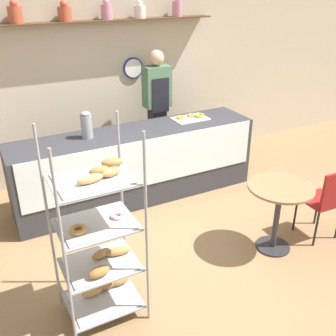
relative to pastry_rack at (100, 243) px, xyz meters
name	(u,v)px	position (x,y,z in m)	size (l,w,h in m)	color
ground_plane	(188,251)	(1.05, 0.37, -0.72)	(14.00, 14.00, 0.00)	olive
back_wall	(105,78)	(1.05, 2.74, 0.65)	(10.00, 0.30, 2.70)	beige
display_counter	(137,165)	(1.05, 1.70, -0.25)	(3.12, 0.68, 0.93)	#333338
pastry_rack	(100,243)	(0.00, 0.00, 0.00)	(0.65, 0.52, 1.70)	gray
person_worker	(157,107)	(1.65, 2.31, 0.27)	(0.37, 0.23, 1.78)	#282833
cafe_table	(279,202)	(1.90, 0.01, -0.16)	(0.66, 0.66, 0.75)	#262628
cafe_chair	(327,197)	(2.48, -0.10, -0.20)	(0.40, 0.40, 0.86)	black
coffee_carafe	(87,125)	(0.46, 1.76, 0.37)	(0.13, 0.13, 0.32)	gray
donut_tray_counter	(191,117)	(1.91, 1.80, 0.23)	(0.46, 0.31, 0.05)	white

